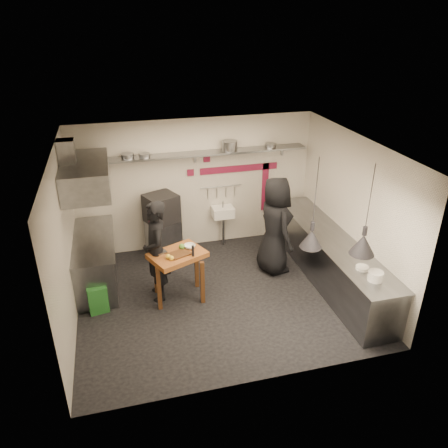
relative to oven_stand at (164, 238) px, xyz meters
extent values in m
plane|color=black|center=(0.77, -1.78, -0.40)|extent=(5.00, 5.00, 0.00)
plane|color=beige|center=(0.77, -1.78, 2.40)|extent=(5.00, 5.00, 0.00)
cube|color=beige|center=(0.77, 0.32, 1.00)|extent=(5.00, 0.04, 2.80)
cube|color=beige|center=(0.77, -3.88, 1.00)|extent=(5.00, 0.04, 2.80)
cube|color=beige|center=(-1.73, -1.78, 1.00)|extent=(0.04, 4.20, 2.80)
cube|color=beige|center=(3.27, -1.78, 1.00)|extent=(0.04, 4.20, 2.80)
cube|color=maroon|center=(1.72, 0.30, 1.28)|extent=(1.70, 0.02, 0.14)
cube|color=maroon|center=(2.32, 0.30, 0.80)|extent=(0.14, 0.02, 1.10)
cube|color=maroon|center=(1.02, 0.30, 1.55)|extent=(0.14, 0.02, 0.14)
cube|color=maroon|center=(0.67, 0.30, 1.28)|extent=(0.14, 0.02, 0.14)
cube|color=slate|center=(0.77, 0.14, 1.72)|extent=(4.60, 0.34, 0.04)
cube|color=slate|center=(-1.13, 0.29, 1.62)|extent=(0.04, 0.06, 0.24)
cube|color=slate|center=(0.77, 0.29, 1.62)|extent=(0.04, 0.06, 0.24)
cube|color=slate|center=(2.67, 0.29, 1.62)|extent=(0.04, 0.06, 0.24)
cylinder|color=slate|center=(-0.57, 0.14, 1.79)|extent=(0.30, 0.30, 0.09)
cylinder|color=slate|center=(-0.25, 0.14, 1.78)|extent=(0.29, 0.29, 0.07)
cylinder|color=slate|center=(1.47, 0.14, 1.84)|extent=(0.40, 0.40, 0.20)
cylinder|color=slate|center=(2.34, 0.14, 1.78)|extent=(0.30, 0.30, 0.08)
cube|color=slate|center=(0.00, 0.00, 0.00)|extent=(0.76, 0.73, 0.80)
cube|color=black|center=(-0.01, -0.03, 0.69)|extent=(0.77, 0.75, 0.58)
cube|color=maroon|center=(-0.06, -0.30, 0.69)|extent=(0.50, 0.24, 0.46)
cube|color=black|center=(-0.05, -0.26, 0.69)|extent=(0.35, 0.17, 0.34)
cube|color=silver|center=(1.32, 0.14, 0.38)|extent=(0.46, 0.34, 0.22)
cylinder|color=slate|center=(1.32, 0.14, 0.56)|extent=(0.03, 0.03, 0.14)
cylinder|color=slate|center=(1.32, 0.10, -0.06)|extent=(0.06, 0.06, 0.66)
cylinder|color=slate|center=(1.32, 0.28, 0.92)|extent=(0.90, 0.02, 0.02)
cube|color=slate|center=(2.92, -1.78, 0.05)|extent=(0.70, 3.80, 0.90)
cube|color=slate|center=(2.92, -1.78, 0.52)|extent=(0.76, 3.90, 0.03)
cylinder|color=silver|center=(2.89, -3.24, 0.61)|extent=(0.28, 0.28, 0.15)
cylinder|color=silver|center=(2.87, -2.90, 0.56)|extent=(0.26, 0.26, 0.05)
cube|color=slate|center=(-1.38, -0.73, 0.05)|extent=(0.70, 1.90, 0.90)
cube|color=slate|center=(-1.38, -0.73, 0.52)|extent=(0.76, 2.00, 0.03)
cube|color=slate|center=(-1.33, -0.73, 1.75)|extent=(0.78, 1.60, 0.50)
cube|color=slate|center=(-1.58, -0.73, 2.15)|extent=(0.28, 0.28, 0.50)
cube|color=#206023|center=(-1.37, -1.63, -0.15)|extent=(0.37, 0.37, 0.50)
cube|color=#492913|center=(0.09, -1.67, 0.53)|extent=(0.43, 0.37, 0.02)
cylinder|color=black|center=(0.30, -1.78, 0.62)|extent=(0.05, 0.05, 0.20)
sphere|color=gold|center=(-0.12, -1.76, 0.56)|extent=(0.11, 0.11, 0.09)
sphere|color=gold|center=(-0.08, -1.82, 0.56)|extent=(0.10, 0.10, 0.08)
sphere|color=#4B7D2A|center=(0.16, -1.49, 0.57)|extent=(0.14, 0.14, 0.11)
cube|color=slate|center=(-0.22, -1.55, 0.54)|extent=(0.23, 0.19, 0.03)
imported|color=silver|center=(0.30, -1.49, 0.55)|extent=(0.26, 0.26, 0.06)
imported|color=black|center=(-0.29, -1.47, 0.53)|extent=(0.47, 0.70, 1.86)
imported|color=black|center=(2.03, -1.14, 0.58)|extent=(0.76, 1.04, 1.95)
camera|label=1|loc=(-0.81, -8.17, 4.30)|focal=35.00mm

